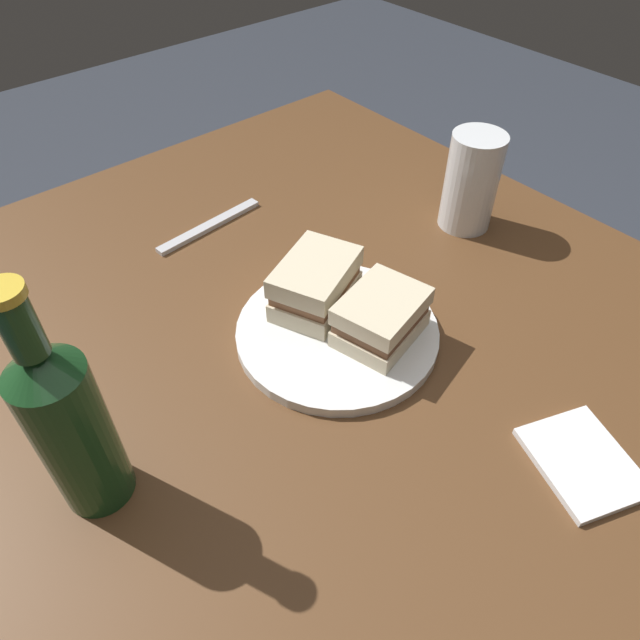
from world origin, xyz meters
The scene contains 15 objects.
ground_plane centered at (0.00, 0.00, 0.00)m, with size 6.00×6.00×0.00m, color #333842.
dining_table centered at (0.00, 0.00, 0.39)m, with size 1.05×1.00×0.78m, color brown.
plate centered at (0.02, 0.03, 0.78)m, with size 0.24×0.24×0.01m, color white.
sandwich_half_left centered at (0.06, 0.07, 0.82)m, with size 0.10×0.12×0.06m.
sandwich_half_right centered at (-0.03, 0.04, 0.82)m, with size 0.12×0.13×0.06m.
potato_wedge_front centered at (-0.01, 0.06, 0.80)m, with size 0.05×0.02×0.02m, color gold.
potato_wedge_middle centered at (0.03, 0.09, 0.80)m, with size 0.05×0.02×0.02m, color #AD702D.
potato_wedge_back centered at (0.02, 0.12, 0.80)m, with size 0.05×0.02×0.02m, color #B77F33.
potato_wedge_left_edge centered at (0.03, 0.08, 0.80)m, with size 0.05×0.02×0.02m, color gold.
potato_wedge_right_edge centered at (0.05, 0.07, 0.80)m, with size 0.04×0.02×0.02m, color #B77F33.
potato_wedge_stray centered at (0.05, 0.08, 0.80)m, with size 0.05×0.02×0.01m, color #AD702D.
pint_glass centered at (-0.03, 0.34, 0.84)m, with size 0.08×0.08×0.14m.
cider_bottle centered at (0.03, -0.27, 0.88)m, with size 0.06×0.06×0.26m.
napkin centered at (0.31, 0.10, 0.78)m, with size 0.11×0.09×0.01m, color white.
fork centered at (-0.27, 0.04, 0.78)m, with size 0.18×0.02×0.01m, color silver.
Camera 1 is at (0.38, -0.30, 1.29)m, focal length 32.75 mm.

